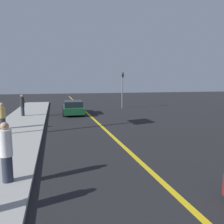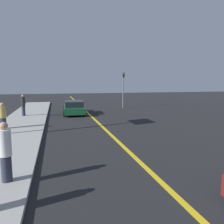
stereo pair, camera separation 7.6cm
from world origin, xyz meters
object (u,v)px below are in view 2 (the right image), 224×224
at_px(pedestrian_mid_group, 5,152).
at_px(pedestrian_far_standing, 3,116).
at_px(pedestrian_by_sign, 23,105).
at_px(traffic_light, 123,86).
at_px(car_ahead_center, 74,108).

bearing_deg(pedestrian_mid_group, pedestrian_far_standing, 102.39).
height_order(pedestrian_by_sign, traffic_light, traffic_light).
xyz_separation_m(pedestrian_by_sign, traffic_light, (10.31, 4.27, 1.46)).
relative_size(pedestrian_far_standing, traffic_light, 0.40).
bearing_deg(car_ahead_center, pedestrian_far_standing, -126.00).
distance_m(car_ahead_center, pedestrian_by_sign, 4.48).
xyz_separation_m(car_ahead_center, pedestrian_mid_group, (-3.11, -14.17, 0.40)).
distance_m(pedestrian_mid_group, traffic_light, 19.79).
distance_m(pedestrian_mid_group, pedestrian_far_standing, 8.16).
xyz_separation_m(car_ahead_center, traffic_light, (5.95, 3.36, 1.90)).
bearing_deg(pedestrian_mid_group, traffic_light, 62.68).
relative_size(car_ahead_center, pedestrian_by_sign, 2.54).
bearing_deg(traffic_light, pedestrian_by_sign, -157.49).
xyz_separation_m(pedestrian_mid_group, pedestrian_by_sign, (-1.25, 13.26, 0.03)).
bearing_deg(pedestrian_mid_group, car_ahead_center, 77.62).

